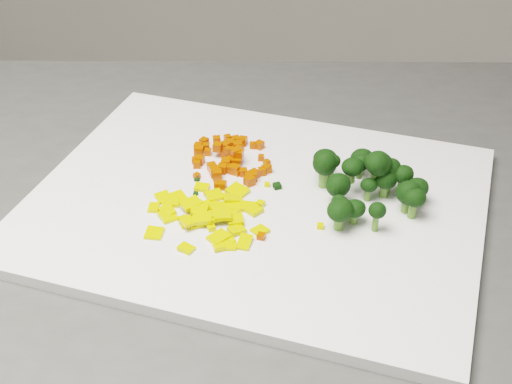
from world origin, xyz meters
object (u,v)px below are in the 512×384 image
at_px(carrot_pile, 228,152).
at_px(broccoli_pile, 367,176).
at_px(cutting_board, 256,204).
at_px(pepper_pile, 206,214).

distance_m(carrot_pile, broccoli_pile, 0.18).
bearing_deg(cutting_board, broccoli_pile, 22.01).
relative_size(carrot_pile, broccoli_pile, 0.83).
height_order(pepper_pile, broccoli_pile, broccoli_pile).
xyz_separation_m(cutting_board, carrot_pile, (-0.06, 0.06, 0.02)).
height_order(carrot_pile, broccoli_pile, broccoli_pile).
height_order(cutting_board, carrot_pile, carrot_pile).
xyz_separation_m(cutting_board, broccoli_pile, (0.11, 0.05, 0.04)).
bearing_deg(cutting_board, pepper_pile, -121.41).
height_order(cutting_board, pepper_pile, pepper_pile).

